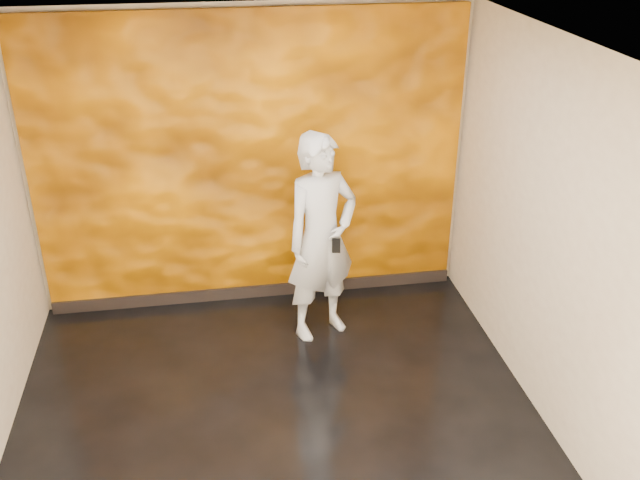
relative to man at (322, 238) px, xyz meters
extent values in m
cube|color=black|center=(-0.53, -1.24, -0.95)|extent=(4.00, 4.00, 0.01)
cube|color=#B8A68D|center=(-0.53, 0.76, 0.46)|extent=(4.00, 0.02, 2.80)
cube|color=#B8A68D|center=(1.47, -1.24, 0.46)|extent=(0.02, 4.00, 2.80)
cube|color=white|center=(-0.53, -1.24, 1.86)|extent=(4.00, 4.00, 0.01)
cube|color=#FF8E00|center=(-0.53, 0.72, 0.44)|extent=(3.90, 0.06, 2.75)
cube|color=black|center=(-0.53, 0.68, -0.88)|extent=(3.90, 0.04, 0.12)
imported|color=#9EA3AC|center=(0.00, 0.00, 0.00)|extent=(0.81, 0.69, 1.88)
cube|color=black|center=(0.08, -0.25, 0.05)|extent=(0.07, 0.03, 0.13)
camera|label=1|loc=(-0.91, -5.40, 2.74)|focal=40.00mm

